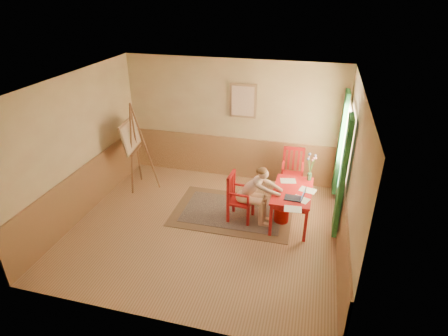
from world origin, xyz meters
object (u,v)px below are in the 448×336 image
(chair_back, at_px, (292,172))
(laptop, at_px, (296,197))
(figure, at_px, (254,192))
(chair_left, at_px, (238,197))
(table, at_px, (292,194))
(easel, at_px, (132,139))

(chair_back, bearing_deg, laptop, -82.63)
(figure, bearing_deg, chair_left, 175.82)
(laptop, bearing_deg, table, 106.35)
(chair_left, height_order, figure, figure)
(laptop, bearing_deg, chair_back, 97.37)
(chair_left, bearing_deg, table, 8.41)
(easel, bearing_deg, laptop, -13.26)
(laptop, distance_m, easel, 3.77)
(table, bearing_deg, figure, -166.24)
(chair_left, relative_size, chair_back, 0.94)
(table, bearing_deg, laptop, -73.65)
(table, height_order, figure, figure)
(table, relative_size, easel, 0.61)
(chair_back, xyz_separation_m, easel, (-3.46, -0.57, 0.65))
(chair_left, bearing_deg, figure, -4.18)
(figure, xyz_separation_m, easel, (-2.85, 0.72, 0.52))
(laptop, height_order, easel, easel)
(table, bearing_deg, easel, 171.24)
(figure, height_order, laptop, figure)
(chair_left, xyz_separation_m, easel, (-2.54, 0.70, 0.69))
(chair_back, relative_size, figure, 0.87)
(figure, height_order, easel, easel)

